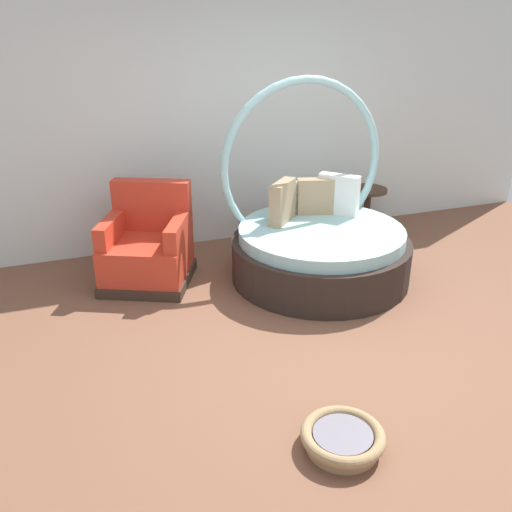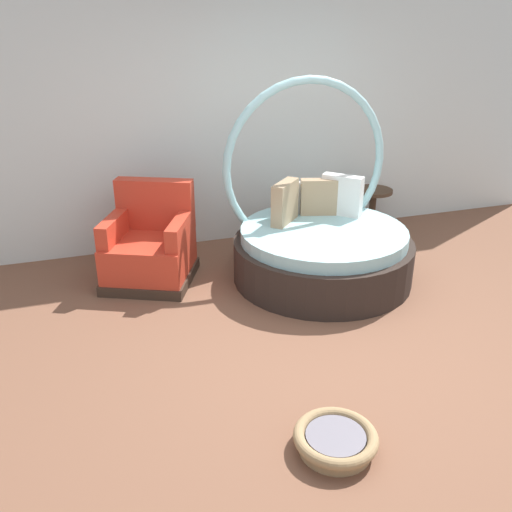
# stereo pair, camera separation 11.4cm
# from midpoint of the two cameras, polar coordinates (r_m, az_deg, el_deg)

# --- Properties ---
(ground_plane) EXTENTS (8.00, 8.00, 0.02)m
(ground_plane) POSITION_cam_midpoint_polar(r_m,az_deg,el_deg) (4.40, 7.50, -9.58)
(ground_plane) COLOR brown
(back_wall) EXTENTS (8.00, 0.12, 3.13)m
(back_wall) POSITION_cam_midpoint_polar(r_m,az_deg,el_deg) (6.13, -2.95, 15.93)
(back_wall) COLOR silver
(back_wall) RESTS_ON ground_plane
(round_daybed) EXTENTS (1.74, 1.74, 1.89)m
(round_daybed) POSITION_cam_midpoint_polar(r_m,az_deg,el_deg) (5.41, 5.82, 1.68)
(round_daybed) COLOR #2D231E
(round_daybed) RESTS_ON ground_plane
(red_armchair) EXTENTS (1.06, 1.06, 0.94)m
(red_armchair) POSITION_cam_midpoint_polar(r_m,az_deg,el_deg) (5.39, -11.77, 0.73)
(red_armchair) COLOR #38281E
(red_armchair) RESTS_ON ground_plane
(pet_basket) EXTENTS (0.51, 0.51, 0.13)m
(pet_basket) POSITION_cam_midpoint_polar(r_m,az_deg,el_deg) (3.48, 8.03, -18.29)
(pet_basket) COLOR #9E7F56
(pet_basket) RESTS_ON ground_plane
(side_table) EXTENTS (0.44, 0.44, 0.52)m
(side_table) POSITION_cam_midpoint_polar(r_m,az_deg,el_deg) (6.68, 11.09, 6.15)
(side_table) COLOR #473323
(side_table) RESTS_ON ground_plane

